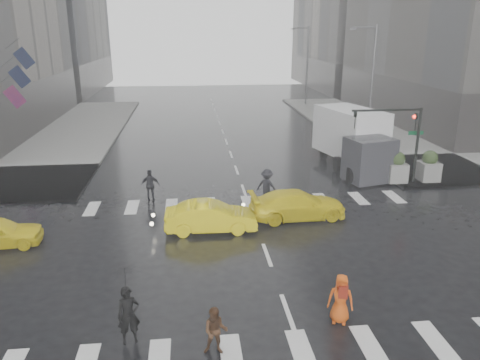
{
  "coord_description": "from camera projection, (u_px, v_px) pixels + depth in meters",
  "views": [
    {
      "loc": [
        -2.96,
        -16.81,
        8.69
      ],
      "look_at": [
        -0.88,
        2.0,
        2.57
      ],
      "focal_mm": 35.0,
      "sensor_mm": 36.0,
      "label": 1
    }
  ],
  "objects": [
    {
      "name": "pedestrian_far_a",
      "position": [
        150.0,
        185.0,
        24.54
      ],
      "size": [
        1.01,
        0.62,
        1.72
      ],
      "primitive_type": "imported",
      "rotation": [
        0.0,
        0.0,
        3.14
      ],
      "color": "black",
      "rests_on": "ground"
    },
    {
      "name": "planter_east",
      "position": [
        429.0,
        167.0,
        27.48
      ],
      "size": [
        1.1,
        1.1,
        1.8
      ],
      "color": "gray",
      "rests_on": "ground"
    },
    {
      "name": "sidewalk_ne",
      "position": [
        471.0,
        142.0,
        37.45
      ],
      "size": [
        35.0,
        35.0,
        0.15
      ],
      "primitive_type": "cube",
      "color": "gray",
      "rests_on": "ground"
    },
    {
      "name": "street_lamp_near",
      "position": [
        370.0,
        81.0,
        35.51
      ],
      "size": [
        2.15,
        0.22,
        9.0
      ],
      "color": "#59595B",
      "rests_on": "ground"
    },
    {
      "name": "taxi_rear",
      "position": [
        298.0,
        205.0,
        22.38
      ],
      "size": [
        4.23,
        2.17,
        1.35
      ],
      "primitive_type": "imported",
      "rotation": [
        0.0,
        0.0,
        1.64
      ],
      "color": "#FFE80D",
      "rests_on": "ground"
    },
    {
      "name": "pedestrian_black",
      "position": [
        127.0,
        294.0,
        13.16
      ],
      "size": [
        1.17,
        1.18,
        2.43
      ],
      "rotation": [
        0.0,
        0.0,
        0.24
      ],
      "color": "black",
      "rests_on": "ground"
    },
    {
      "name": "pedestrian_far_b",
      "position": [
        267.0,
        186.0,
        24.24
      ],
      "size": [
        1.35,
        1.18,
        1.83
      ],
      "primitive_type": "imported",
      "rotation": [
        0.0,
        0.0,
        2.59
      ],
      "color": "black",
      "rests_on": "ground"
    },
    {
      "name": "planter_west",
      "position": [
        363.0,
        169.0,
        27.06
      ],
      "size": [
        1.1,
        1.1,
        1.8
      ],
      "color": "gray",
      "rests_on": "ground"
    },
    {
      "name": "box_truck",
      "position": [
        355.0,
        139.0,
        29.68
      ],
      "size": [
        2.67,
        7.12,
        3.78
      ],
      "rotation": [
        0.0,
        0.0,
        0.25
      ],
      "color": "white",
      "rests_on": "ground"
    },
    {
      "name": "planter_mid",
      "position": [
        396.0,
        168.0,
        27.27
      ],
      "size": [
        1.1,
        1.1,
        1.8
      ],
      "color": "gray",
      "rests_on": "ground"
    },
    {
      "name": "pedestrian_orange",
      "position": [
        341.0,
        298.0,
        14.34
      ],
      "size": [
        0.91,
        0.74,
        1.61
      ],
      "rotation": [
        0.0,
        0.0,
        -0.34
      ],
      "color": "#DC4F0F",
      "rests_on": "ground"
    },
    {
      "name": "pedestrian_brown",
      "position": [
        216.0,
        331.0,
        12.95
      ],
      "size": [
        0.76,
        0.63,
        1.43
      ],
      "primitive_type": "imported",
      "rotation": [
        0.0,
        0.0,
        -0.14
      ],
      "color": "#462B19",
      "rests_on": "ground"
    },
    {
      "name": "taxi_mid",
      "position": [
        211.0,
        217.0,
        20.93
      ],
      "size": [
        4.11,
        1.49,
        1.35
      ],
      "primitive_type": "imported",
      "rotation": [
        0.0,
        0.0,
        1.55
      ],
      "color": "#FFE80D",
      "rests_on": "ground"
    },
    {
      "name": "ground",
      "position": [
        267.0,
        255.0,
        18.88
      ],
      "size": [
        120.0,
        120.0,
        0.0
      ],
      "primitive_type": "plane",
      "color": "black",
      "rests_on": "ground"
    },
    {
      "name": "road_markings",
      "position": [
        267.0,
        255.0,
        18.88
      ],
      "size": [
        18.0,
        48.0,
        0.01
      ],
      "primitive_type": null,
      "color": "silver",
      "rests_on": "ground"
    },
    {
      "name": "flag_cluster",
      "position": [
        15.0,
        74.0,
        33.05
      ],
      "size": [
        2.87,
        3.06,
        4.69
      ],
      "color": "#59595B",
      "rests_on": "ground"
    },
    {
      "name": "street_lamp_far",
      "position": [
        306.0,
        63.0,
        54.42
      ],
      "size": [
        2.15,
        0.22,
        9.0
      ],
      "color": "#59595B",
      "rests_on": "ground"
    },
    {
      "name": "traffic_signal_pole",
      "position": [
        402.0,
        131.0,
        26.4
      ],
      "size": [
        4.45,
        0.42,
        4.5
      ],
      "color": "black",
      "rests_on": "ground"
    }
  ]
}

